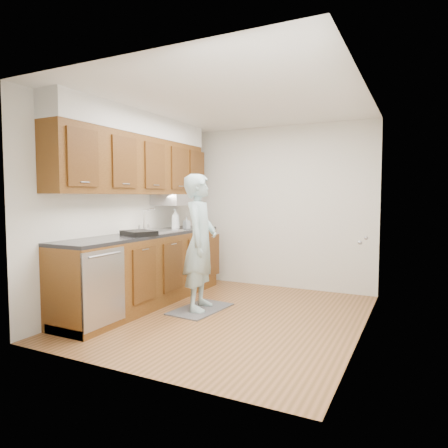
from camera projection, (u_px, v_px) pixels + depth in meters
The scene contains 14 objects.
floor at pixel (229, 316), 4.75m from camera, with size 3.50×3.50×0.00m, color #9A633A.
ceiling at pixel (229, 102), 4.57m from camera, with size 3.50×3.50×0.00m, color white.
wall_left at pixel (128, 209), 5.33m from camera, with size 0.02×3.50×2.50m, color silver.
wall_right at pixel (364, 214), 3.99m from camera, with size 0.02×3.50×2.50m, color silver.
wall_back at pixel (278, 207), 6.22m from camera, with size 3.00×0.02×2.50m, color silver.
counter at pixel (147, 267), 5.25m from camera, with size 0.64×2.80×1.30m.
upper_cabinets at pixel (139, 156), 5.24m from camera, with size 0.47×2.80×1.21m.
closet_door at pixel (366, 233), 4.28m from camera, with size 0.02×1.22×2.05m, color white.
floor_mat at pixel (200, 309), 5.01m from camera, with size 0.49×0.84×0.02m, color #5E5E61.
person at pixel (200, 233), 4.94m from camera, with size 0.67×0.45×1.90m, color #A3C4C7.
soap_bottle_a at pixel (176, 219), 5.70m from camera, with size 0.12×0.12×0.30m, color silver.
soap_bottle_b at pixel (187, 223), 5.92m from camera, with size 0.08×0.08×0.18m, color silver.
soda_can at pixel (176, 226), 5.70m from camera, with size 0.07×0.07×0.12m, color #AE1D1D.
dish_rack at pixel (139, 233), 4.90m from camera, with size 0.39×0.33×0.06m, color black.
Camera 1 is at (2.03, -4.20, 1.42)m, focal length 32.00 mm.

